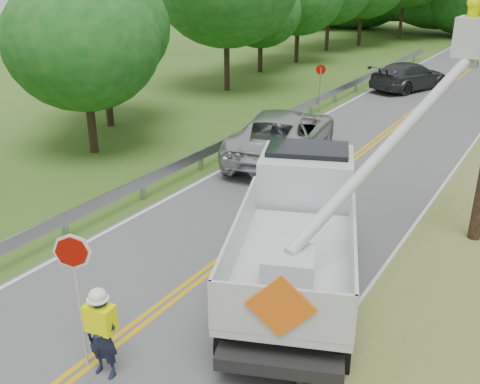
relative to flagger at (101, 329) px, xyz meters
The scene contains 7 objects.
road 13.19m from the flagger, 92.00° to the left, with size 7.20×96.00×0.03m.
guardrail 14.75m from the flagger, 107.67° to the left, with size 0.18×48.00×0.77m.
flagger is the anchor object (origin of this frame).
bucket_truck 5.58m from the flagger, 75.29° to the left, with size 5.02×7.94×6.71m.
suv_silver 12.07m from the flagger, 103.03° to the left, with size 3.01×6.52×1.81m, color #B7BABE.
suv_darkgrey 26.25m from the flagger, 94.68° to the left, with size 2.15×5.30×1.54m, color #323539.
stop_sign_permanent 19.19m from the flagger, 103.20° to the left, with size 0.46×0.23×2.30m.
Camera 1 is at (6.33, -4.16, 6.54)m, focal length 40.11 mm.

